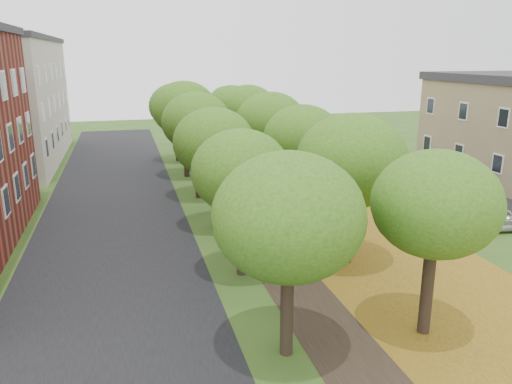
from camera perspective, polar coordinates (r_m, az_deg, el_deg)
ground at (r=16.96m, az=10.83°, el=-16.56°), size 120.00×120.00×0.00m
street_asphalt at (r=29.25m, az=-15.99°, el=-2.91°), size 8.00×70.00×0.01m
footpath at (r=29.97m, az=-1.53°, el=-1.86°), size 3.20×70.00×0.01m
leaf_verge at (r=31.45m, az=7.37°, el=-1.15°), size 7.50×70.00×0.01m
parking_lot at (r=36.26m, az=19.31°, el=0.33°), size 9.00×16.00×0.01m
tree_row_west at (r=28.52m, az=-5.93°, el=6.67°), size 4.37×34.37×6.49m
tree_row_east at (r=29.64m, az=3.34°, el=7.06°), size 4.37×34.37×6.49m
bench at (r=22.46m, az=5.49°, el=-6.76°), size 0.99×1.92×0.87m
car_silver at (r=28.94m, az=25.57°, el=-2.56°), size 4.42×2.21×1.45m
car_red at (r=32.04m, az=21.06°, el=-0.49°), size 4.26×1.66×1.38m
car_grey at (r=34.84m, az=16.69°, el=1.12°), size 4.96×2.66×1.37m
car_white at (r=37.56m, az=13.44°, el=2.45°), size 5.80×3.70×1.49m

